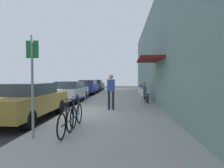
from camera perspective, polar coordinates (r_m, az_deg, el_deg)
The scene contains 17 objects.
ground_plane at distance 8.70m, azimuth -14.51°, elevation -9.11°, with size 60.00×60.00×0.00m, color #2D2D30.
sidewalk_slab at distance 10.23m, azimuth 1.32°, elevation -7.06°, with size 4.50×32.00×0.12m, color #9E9B93.
building_facade at distance 10.39m, azimuth 14.87°, elevation 10.60°, with size 1.40×32.00×6.48m.
parked_car_0 at distance 8.08m, azimuth -24.37°, elevation -4.69°, with size 1.80×4.40×1.44m.
parked_car_1 at distance 13.13m, azimuth -12.93°, elevation -2.17°, with size 1.80×4.40×1.41m.
parked_car_2 at distance 19.20m, azimuth -7.45°, elevation -0.82°, with size 1.80×4.40×1.43m.
parked_car_3 at distance 24.40m, azimuth -4.96°, elevation -0.26°, with size 1.80×4.40×1.41m.
parking_meter at distance 10.81m, azimuth -8.15°, elevation -2.19°, with size 0.12×0.10×1.32m.
street_sign at distance 5.10m, azimuth -23.22°, elevation 1.59°, with size 0.32×0.06×2.60m.
bicycle_0 at distance 5.35m, azimuth -13.29°, elevation -10.83°, with size 0.46×1.71×0.90m.
bicycle_1 at distance 5.93m, azimuth -11.25°, elevation -9.55°, with size 0.46×1.71×0.90m.
cafe_chair_0 at distance 11.41m, azimuth 9.70°, elevation -3.31°, with size 0.55×0.55×0.87m.
seated_patron_0 at distance 11.42m, azimuth 9.98°, elevation -2.34°, with size 0.50×0.46×1.29m.
cafe_chair_1 at distance 12.25m, azimuth 9.29°, elevation -2.95°, with size 0.50×0.50×0.87m.
cafe_chair_2 at distance 13.06m, azimuth 8.99°, elevation -2.65°, with size 0.56×0.56×0.87m.
seated_patron_2 at distance 13.07m, azimuth 9.23°, elevation -1.80°, with size 0.51×0.47×1.29m.
pedestrian_standing at distance 8.91m, azimuth -0.32°, elevation -1.54°, with size 0.36×0.22×1.70m.
Camera 1 is at (2.74, -8.10, 1.65)m, focal length 29.82 mm.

